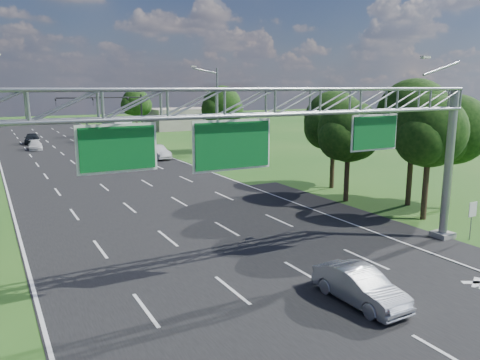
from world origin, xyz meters
TOP-DOWN VIEW (x-y plane):
  - ground at (0.00, 30.00)m, footprint 220.00×220.00m
  - road at (0.00, 30.00)m, footprint 18.00×180.00m
  - road_flare at (10.20, 14.00)m, footprint 3.00×30.00m
  - sign_gantry at (0.33, 12.00)m, footprint 23.50×1.00m
  - regulatory_sign at (12.40, 10.98)m, footprint 0.60×0.08m
  - traffic_signal at (7.48, 65.00)m, footprint 12.21×0.24m
  - streetlight_r_mid at (11.30, 40.00)m, footprint 2.97×0.22m
  - tree_cluster_right at (14.80, 19.19)m, footprint 9.91×14.60m
  - tree_verge_rd at (16.08, 48.04)m, footprint 5.76×4.80m
  - tree_verge_re at (14.08, 78.04)m, footprint 5.76×4.80m
  - building_right at (24.00, 82.00)m, footprint 12.00×9.00m
  - silver_sedan at (1.96, 8.19)m, footprint 1.52×4.13m
  - car_queue_a at (-4.29, 62.21)m, footprint 1.91×4.15m
  - car_queue_c at (-4.06, 69.53)m, footprint 2.46×4.79m
  - car_queue_d at (7.15, 47.02)m, footprint 2.09×4.82m
  - box_truck at (8.00, 67.42)m, footprint 3.03×9.25m

SIDE VIEW (x-z plane):
  - ground at x=0.00m, z-range 0.00..0.00m
  - road at x=0.00m, z-range -0.01..0.01m
  - road_flare at x=10.20m, z-range -0.01..0.01m
  - car_queue_a at x=-4.29m, z-range 0.00..1.18m
  - silver_sedan at x=1.96m, z-range 0.00..1.35m
  - car_queue_d at x=7.15m, z-range 0.00..1.54m
  - car_queue_c at x=-4.06m, z-range 0.00..1.56m
  - regulatory_sign at x=12.40m, z-range 0.46..2.56m
  - box_truck at x=8.00m, z-range -0.07..3.38m
  - building_right at x=24.00m, z-range 0.00..4.00m
  - traffic_signal at x=7.48m, z-range 1.67..8.67m
  - tree_verge_re at x=14.08m, z-range 1.28..9.12m
  - tree_cluster_right at x=14.80m, z-range 0.97..9.65m
  - streetlight_r_mid at x=11.30m, z-range 0.50..10.66m
  - tree_verge_rd at x=16.08m, z-range 1.49..9.77m
  - sign_gantry at x=0.33m, z-range 2.11..11.67m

